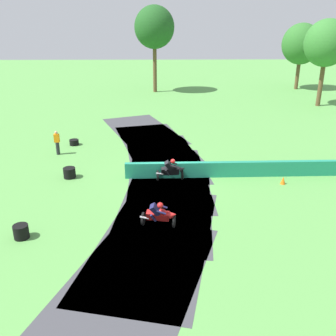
{
  "coord_description": "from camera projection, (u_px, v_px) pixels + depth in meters",
  "views": [
    {
      "loc": [
        -0.32,
        -20.5,
        8.85
      ],
      "look_at": [
        -0.0,
        -0.8,
        0.9
      ],
      "focal_mm": 41.29,
      "sensor_mm": 36.0,
      "label": 1
    }
  ],
  "objects": [
    {
      "name": "motorcycle_lead_red",
      "position": [
        160.0,
        215.0,
        16.91
      ],
      "size": [
        1.7,
        1.01,
        1.42
      ],
      "color": "black",
      "rests_on": "ground"
    },
    {
      "name": "tree_mid_rise",
      "position": [
        154.0,
        28.0,
        43.66
      ],
      "size": [
        4.54,
        4.54,
        9.7
      ],
      "color": "brown",
      "rests_on": "ground"
    },
    {
      "name": "tree_far_right",
      "position": [
        327.0,
        43.0,
        37.19
      ],
      "size": [
        4.28,
        4.28,
        8.37
      ],
      "color": "brown",
      "rests_on": "ground"
    },
    {
      "name": "tree_far_left",
      "position": [
        301.0,
        44.0,
        46.11
      ],
      "size": [
        4.57,
        4.57,
        7.76
      ],
      "color": "brown",
      "rests_on": "ground"
    },
    {
      "name": "traffic_cone",
      "position": [
        283.0,
        180.0,
        21.37
      ],
      "size": [
        0.28,
        0.28,
        0.44
      ],
      "primitive_type": "cone",
      "color": "orange",
      "rests_on": "ground"
    },
    {
      "name": "track_asphalt",
      "position": [
        155.0,
        177.0,
        22.3
      ],
      "size": [
        8.2,
        29.56,
        0.01
      ],
      "color": "#3D3D42",
      "rests_on": "ground"
    },
    {
      "name": "motorcycle_chase_black",
      "position": [
        171.0,
        170.0,
        21.66
      ],
      "size": [
        1.68,
        0.84,
        1.43
      ],
      "color": "black",
      "rests_on": "ground"
    },
    {
      "name": "ground_plane",
      "position": [
        168.0,
        177.0,
        22.33
      ],
      "size": [
        120.0,
        120.0,
        0.0
      ],
      "primitive_type": "plane",
      "color": "#569947"
    },
    {
      "name": "tire_stack_near",
      "position": [
        21.0,
        232.0,
        16.22
      ],
      "size": [
        0.64,
        0.64,
        0.6
      ],
      "color": "black",
      "rests_on": "ground"
    },
    {
      "name": "tire_stack_mid_a",
      "position": [
        69.0,
        173.0,
        22.17
      ],
      "size": [
        0.69,
        0.69,
        0.6
      ],
      "color": "black",
      "rests_on": "ground"
    },
    {
      "name": "track_marshal",
      "position": [
        57.0,
        143.0,
        25.63
      ],
      "size": [
        0.34,
        0.24,
        1.63
      ],
      "color": "#232328",
      "rests_on": "ground"
    },
    {
      "name": "tire_stack_mid_b",
      "position": [
        74.0,
        142.0,
        27.7
      ],
      "size": [
        0.65,
        0.65,
        0.4
      ],
      "color": "black",
      "rests_on": "ground"
    },
    {
      "name": "safety_barrier",
      "position": [
        269.0,
        169.0,
        22.36
      ],
      "size": [
        16.64,
        0.63,
        0.9
      ],
      "primitive_type": "cube",
      "rotation": [
        0.0,
        0.0,
        -1.55
      ],
      "color": "#1E8466",
      "rests_on": "ground"
    }
  ]
}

